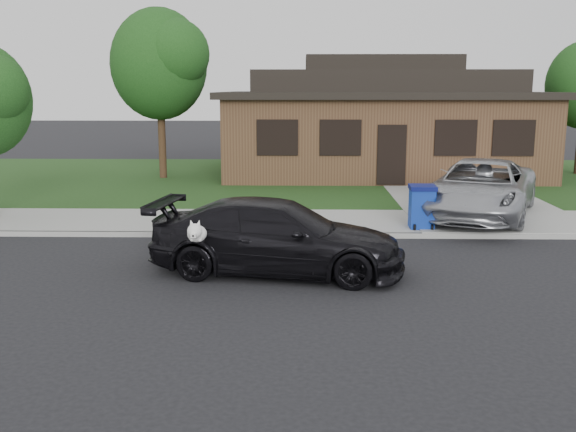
{
  "coord_description": "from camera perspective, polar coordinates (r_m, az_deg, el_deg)",
  "views": [
    {
      "loc": [
        0.88,
        -11.5,
        3.52
      ],
      "look_at": [
        0.6,
        0.63,
        1.1
      ],
      "focal_mm": 40.0,
      "sensor_mm": 36.0,
      "label": 1
    }
  ],
  "objects": [
    {
      "name": "ground",
      "position": [
        12.06,
        -2.95,
        -5.7
      ],
      "size": [
        120.0,
        120.0,
        0.0
      ],
      "primitive_type": "plane",
      "color": "black",
      "rests_on": "ground"
    },
    {
      "name": "recycling_bin",
      "position": [
        16.17,
        11.81,
        0.84
      ],
      "size": [
        0.66,
        0.7,
        1.06
      ],
      "rotation": [
        0.0,
        0.0,
        -0.03
      ],
      "color": "#0D2D95",
      "rests_on": "sidewalk"
    },
    {
      "name": "lawn",
      "position": [
        24.76,
        -0.75,
        3.26
      ],
      "size": [
        60.0,
        13.0,
        0.13
      ],
      "primitive_type": "cube",
      "color": "#193814",
      "rests_on": "ground"
    },
    {
      "name": "sedan",
      "position": [
        12.35,
        -0.97,
        -1.86
      ],
      "size": [
        5.13,
        2.72,
        1.42
      ],
      "rotation": [
        0.0,
        0.0,
        1.42
      ],
      "color": "black",
      "rests_on": "ground"
    },
    {
      "name": "sidewalk",
      "position": [
        16.88,
        -1.71,
        -0.55
      ],
      "size": [
        60.0,
        3.0,
        0.12
      ],
      "primitive_type": "cube",
      "color": "gray",
      "rests_on": "ground"
    },
    {
      "name": "house",
      "position": [
        26.71,
        8.08,
        8.2
      ],
      "size": [
        12.6,
        8.6,
        4.65
      ],
      "color": "#422B1C",
      "rests_on": "ground"
    },
    {
      "name": "driveway",
      "position": [
        22.37,
        14.52,
        2.05
      ],
      "size": [
        4.5,
        13.0,
        0.14
      ],
      "primitive_type": "cube",
      "color": "gray",
      "rests_on": "ground"
    },
    {
      "name": "curb",
      "position": [
        15.42,
        -2.0,
        -1.69
      ],
      "size": [
        60.0,
        0.12,
        0.12
      ],
      "primitive_type": "cube",
      "color": "gray",
      "rests_on": "ground"
    },
    {
      "name": "minivan",
      "position": [
        17.94,
        16.79,
        2.37
      ],
      "size": [
        4.4,
        5.94,
        1.5
      ],
      "primitive_type": "imported",
      "rotation": [
        0.0,
        0.0,
        -0.4
      ],
      "color": "#A8AAAF",
      "rests_on": "driveway"
    },
    {
      "name": "tree_0",
      "position": [
        24.94,
        -11.07,
        13.29
      ],
      "size": [
        3.78,
        3.6,
        6.34
      ],
      "color": "#332114",
      "rests_on": "ground"
    }
  ]
}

